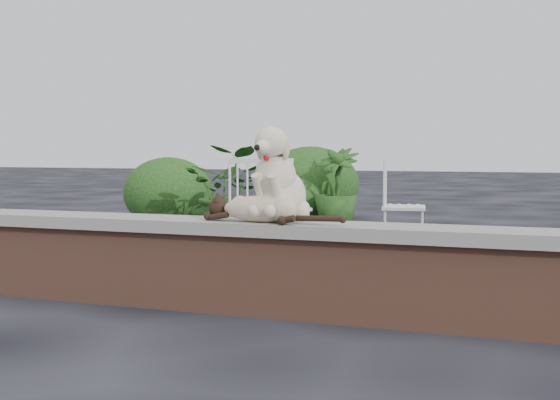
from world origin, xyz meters
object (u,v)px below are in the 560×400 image
(dog, at_px, (281,173))
(cat, at_px, (261,207))
(potted_plant_a, at_px, (230,191))
(chair_a, at_px, (284,206))
(potted_plant_b, at_px, (336,187))
(chair_e, at_px, (404,205))
(chair_b, at_px, (240,210))

(dog, relative_size, cat, 0.55)
(dog, distance_m, potted_plant_a, 3.83)
(chair_a, relative_size, potted_plant_b, 0.89)
(chair_a, distance_m, potted_plant_b, 2.52)
(cat, bearing_deg, potted_plant_b, 110.78)
(cat, xyz_separation_m, chair_e, (0.39, 2.96, -0.20))
(cat, bearing_deg, potted_plant_a, 127.65)
(cat, distance_m, chair_e, 2.99)
(chair_e, relative_size, chair_a, 1.00)
(dog, xyz_separation_m, potted_plant_b, (-0.92, 4.81, -0.35))
(cat, distance_m, chair_b, 2.11)
(potted_plant_b, bearing_deg, potted_plant_a, -121.82)
(cat, bearing_deg, chair_e, 93.66)
(chair_e, bearing_deg, cat, 163.84)
(cat, relative_size, chair_b, 1.16)
(cat, xyz_separation_m, potted_plant_a, (-1.75, 3.50, -0.13))
(cat, bearing_deg, dog, 73.06)
(chair_a, xyz_separation_m, potted_plant_a, (-1.04, 1.06, 0.07))
(chair_e, distance_m, chair_a, 1.21)
(dog, xyz_separation_m, chair_a, (-0.78, 2.29, -0.41))
(chair_b, bearing_deg, dog, -60.63)
(chair_b, distance_m, potted_plant_b, 3.08)
(chair_a, distance_m, chair_b, 0.60)
(chair_b, relative_size, potted_plant_b, 0.89)
(chair_a, xyz_separation_m, chair_b, (-0.23, -0.55, 0.00))
(dog, bearing_deg, potted_plant_b, 111.99)
(chair_b, bearing_deg, potted_plant_a, 115.64)
(potted_plant_b, bearing_deg, chair_b, -91.76)
(chair_a, distance_m, potted_plant_a, 1.49)
(chair_e, height_order, potted_plant_b, potted_plant_b)
(potted_plant_a, bearing_deg, cat, -63.48)
(chair_a, bearing_deg, dog, -114.84)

